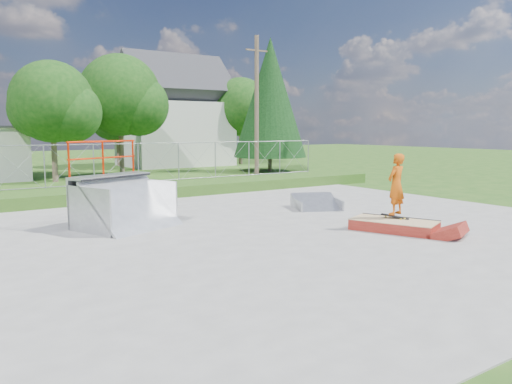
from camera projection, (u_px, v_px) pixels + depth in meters
ground at (275, 233)px, 14.13m from camera, size 120.00×120.00×0.00m
concrete_pad at (275, 233)px, 14.13m from camera, size 20.00×16.00×0.04m
grass_berm at (147, 190)px, 21.91m from camera, size 24.00×3.00×0.50m
grind_box at (394, 226)px, 14.30m from camera, size 1.95×2.61×0.35m
quarter_pipe at (127, 185)px, 14.69m from camera, size 3.21×2.98×2.58m
flat_bank_ramp at (317, 203)px, 18.33m from camera, size 2.13×2.19×0.49m
skateboard at (395, 217)px, 14.51m from camera, size 0.63×0.78×0.13m
skater at (396, 187)px, 14.40m from camera, size 0.71×0.54×1.77m
chain_link_fence at (138, 163)px, 22.59m from camera, size 20.00×0.06×1.80m
gable_house at (175, 118)px, 40.02m from camera, size 8.40×6.08×8.94m
utility_pole at (257, 110)px, 27.65m from camera, size 0.24×0.24×8.00m
tree_left_near at (57, 105)px, 27.29m from camera, size 4.76×4.48×6.65m
tree_center at (125, 98)px, 31.36m from camera, size 5.44×5.12×7.60m
tree_right_far at (244, 109)px, 41.06m from camera, size 5.10×4.80×7.12m
tree_back_mid at (121, 120)px, 39.47m from camera, size 4.08×3.84×5.70m
conifer_tree at (270, 98)px, 34.13m from camera, size 5.04×5.04×9.10m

